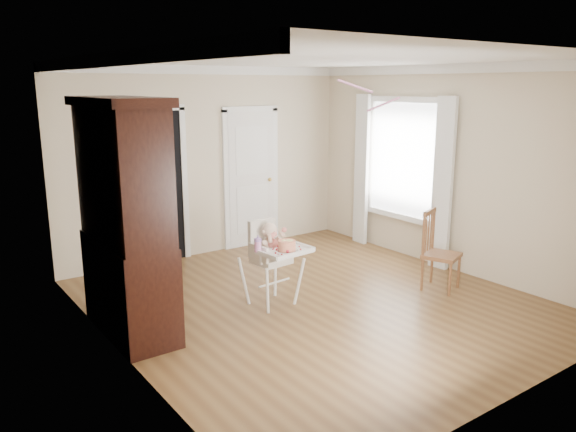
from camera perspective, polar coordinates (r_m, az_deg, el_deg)
floor at (r=6.53m, az=2.85°, el=-8.75°), size 5.00×5.00×0.00m
ceiling at (r=6.06m, az=3.15°, el=15.64°), size 5.00×5.00×0.00m
wall_back at (r=8.23m, az=-8.03°, el=5.46°), size 4.50×0.00×4.50m
wall_left at (r=5.08m, az=-17.19°, el=0.21°), size 0.00×5.00×5.00m
wall_right at (r=7.75m, az=16.11°, el=4.60°), size 0.00×5.00×5.00m
crown_molding at (r=6.06m, az=3.14°, el=15.07°), size 4.50×5.00×0.12m
doorway at (r=7.88m, az=-13.71°, el=3.09°), size 1.06×0.05×2.22m
closet_door at (r=8.60m, az=-3.75°, el=3.71°), size 0.96×0.09×2.13m
window_right at (r=8.22m, az=11.39°, el=4.88°), size 0.13×1.84×2.30m
high_chair at (r=6.28m, az=-1.67°, el=-3.74°), size 0.62×0.75×0.99m
baby at (r=6.26m, az=-1.81°, el=-2.56°), size 0.29×0.21×0.41m
cake at (r=6.07m, az=-0.11°, el=-3.01°), size 0.25×0.25×0.12m
sippy_cup at (r=6.03m, az=-3.08°, el=-2.92°), size 0.08×0.08×0.19m
china_cabinet at (r=5.65m, az=-16.12°, el=-0.36°), size 0.62×1.38×2.33m
dining_chair at (r=7.05m, az=15.11°, el=-3.64°), size 0.51×0.51×0.97m
streamer at (r=6.42m, az=6.80°, el=12.99°), size 0.10×0.49×0.15m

